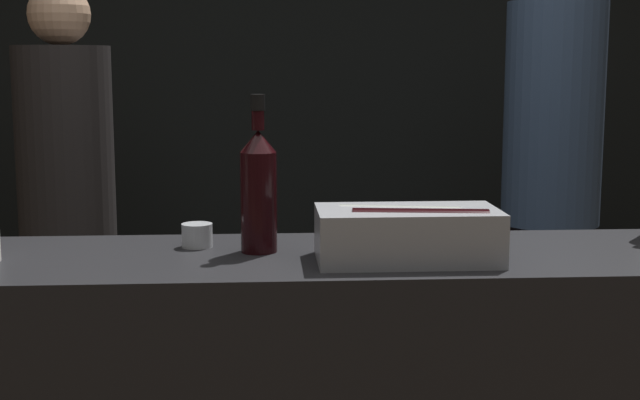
{
  "coord_description": "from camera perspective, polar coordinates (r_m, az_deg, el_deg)",
  "views": [
    {
      "loc": [
        -0.13,
        -1.72,
        1.44
      ],
      "look_at": [
        0.0,
        0.28,
        1.13
      ],
      "focal_mm": 50.0,
      "sensor_mm": 36.0,
      "label": 1
    }
  ],
  "objects": [
    {
      "name": "ice_bin_with_bottles",
      "position": [
        1.95,
        5.67,
        -2.08
      ],
      "size": [
        0.39,
        0.21,
        0.12
      ],
      "color": "#9EA0A5",
      "rests_on": "bar_counter"
    },
    {
      "name": "person_in_hoodie",
      "position": [
        3.28,
        14.57,
        1.64
      ],
      "size": [
        0.35,
        0.35,
        1.86
      ],
      "rotation": [
        0.0,
        0.0,
        -0.23
      ],
      "color": "black",
      "rests_on": "ground_plane"
    },
    {
      "name": "candle_votive",
      "position": [
        2.11,
        -7.87,
        -2.24
      ],
      "size": [
        0.07,
        0.07,
        0.06
      ],
      "color": "silver",
      "rests_on": "bar_counter"
    },
    {
      "name": "wall_back_chalkboard",
      "position": [
        4.0,
        -1.86,
        8.22
      ],
      "size": [
        6.4,
        0.06,
        2.8
      ],
      "color": "black",
      "rests_on": "ground_plane"
    },
    {
      "name": "red_wine_bottle_black_foil",
      "position": [
        2.02,
        -3.95,
        0.82
      ],
      "size": [
        0.08,
        0.08,
        0.36
      ],
      "color": "black",
      "rests_on": "bar_counter"
    },
    {
      "name": "person_blond_tee",
      "position": [
        3.22,
        -15.87,
        -0.14
      ],
      "size": [
        0.33,
        0.33,
        1.71
      ],
      "rotation": [
        0.0,
        0.0,
        0.16
      ],
      "color": "black",
      "rests_on": "ground_plane"
    }
  ]
}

